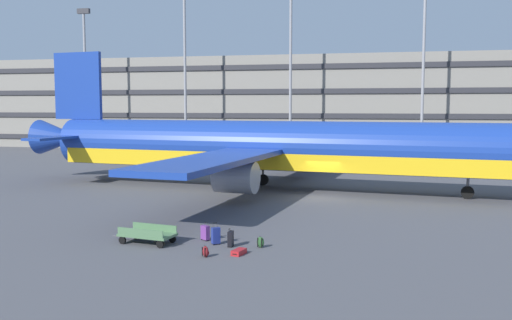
# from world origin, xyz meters

# --- Properties ---
(ground_plane) EXTENTS (600.00, 600.00, 0.00)m
(ground_plane) POSITION_xyz_m (0.00, 0.00, 0.00)
(ground_plane) COLOR #4C4C51
(terminal_structure) EXTENTS (130.48, 20.02, 13.71)m
(terminal_structure) POSITION_xyz_m (0.00, 48.80, 6.85)
(terminal_structure) COLOR gray
(terminal_structure) RESTS_ON ground_plane
(airliner) EXTENTS (43.99, 35.71, 11.20)m
(airliner) POSITION_xyz_m (-4.46, 3.40, 3.21)
(airliner) COLOR navy
(airliner) RESTS_ON ground_plane
(light_mast_far_left) EXTENTS (1.80, 0.50, 20.02)m
(light_mast_far_left) POSITION_xyz_m (-36.87, 32.83, 11.67)
(light_mast_far_left) COLOR gray
(light_mast_far_left) RESTS_ON ground_plane
(light_mast_left) EXTENTS (1.80, 0.50, 24.29)m
(light_mast_left) POSITION_xyz_m (-22.03, 32.83, 13.87)
(light_mast_left) COLOR gray
(light_mast_left) RESTS_ON ground_plane
(light_mast_center_left) EXTENTS (1.80, 0.50, 22.36)m
(light_mast_center_left) POSITION_xyz_m (-7.62, 32.83, 12.88)
(light_mast_center_left) COLOR gray
(light_mast_center_left) RESTS_ON ground_plane
(light_mast_center_right) EXTENTS (1.80, 0.50, 21.94)m
(light_mast_center_right) POSITION_xyz_m (8.88, 32.83, 12.66)
(light_mast_center_right) COLOR gray
(light_mast_center_right) RESTS_ON ground_plane
(suitcase_purple) EXTENTS (0.58, 0.87, 0.23)m
(suitcase_purple) POSITION_xyz_m (-1.85, -16.27, 0.11)
(suitcase_purple) COLOR #B21E23
(suitcase_purple) RESTS_ON ground_plane
(suitcase_black) EXTENTS (0.46, 0.45, 1.03)m
(suitcase_black) POSITION_xyz_m (-3.37, -14.75, 0.43)
(suitcase_black) COLOR navy
(suitcase_black) RESTS_ON ground_plane
(suitcase_small) EXTENTS (0.50, 0.46, 0.88)m
(suitcase_small) POSITION_xyz_m (-4.10, -14.10, 0.39)
(suitcase_small) COLOR #72388C
(suitcase_small) RESTS_ON ground_plane
(suitcase_teal) EXTENTS (0.22, 0.44, 0.84)m
(suitcase_teal) POSITION_xyz_m (-2.57, -15.00, 0.39)
(suitcase_teal) COLOR black
(suitcase_teal) RESTS_ON ground_plane
(backpack_orange) EXTENTS (0.39, 0.38, 0.54)m
(backpack_orange) POSITION_xyz_m (-3.15, -16.99, 0.24)
(backpack_orange) COLOR maroon
(backpack_orange) RESTS_ON ground_plane
(backpack_laid_flat) EXTENTS (0.39, 0.31, 0.56)m
(backpack_laid_flat) POSITION_xyz_m (-1.18, -14.86, 0.25)
(backpack_laid_flat) COLOR #264C26
(backpack_laid_flat) RESTS_ON ground_plane
(baggage_cart) EXTENTS (3.37, 1.71, 0.82)m
(baggage_cart) POSITION_xyz_m (-6.61, -15.26, 0.43)
(baggage_cart) COLOR #4C724C
(baggage_cart) RESTS_ON ground_plane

